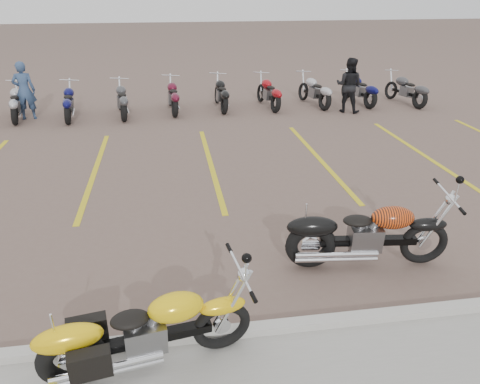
# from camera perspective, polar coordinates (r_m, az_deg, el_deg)

# --- Properties ---
(ground) EXTENTS (100.00, 100.00, 0.00)m
(ground) POSITION_cam_1_polar(r_m,az_deg,el_deg) (7.67, -0.58, -7.12)
(ground) COLOR brown
(ground) RESTS_ON ground
(curb) EXTENTS (60.00, 0.18, 0.12)m
(curb) POSITION_cam_1_polar(r_m,az_deg,el_deg) (6.03, 2.34, -16.38)
(curb) COLOR #ADAAA3
(curb) RESTS_ON ground
(parking_stripes) EXTENTS (38.00, 5.50, 0.01)m
(parking_stripes) POSITION_cam_1_polar(r_m,az_deg,el_deg) (11.26, -3.58, 3.38)
(parking_stripes) COLOR gold
(parking_stripes) RESTS_ON ground
(yellow_cruiser) EXTENTS (2.35, 0.56, 0.97)m
(yellow_cruiser) POSITION_cam_1_polar(r_m,az_deg,el_deg) (5.45, -11.74, -16.36)
(yellow_cruiser) COLOR black
(yellow_cruiser) RESTS_ON ground
(flame_cruiser) EXTENTS (2.47, 0.49, 1.02)m
(flame_cruiser) POSITION_cam_1_polar(r_m,az_deg,el_deg) (7.28, 14.79, -5.24)
(flame_cruiser) COLOR black
(flame_cruiser) RESTS_ON ground
(person_a) EXTENTS (0.69, 0.49, 1.81)m
(person_a) POSITION_cam_1_polar(r_m,az_deg,el_deg) (16.45, -24.81, 11.15)
(person_a) COLOR navy
(person_a) RESTS_ON ground
(person_b) EXTENTS (1.10, 1.05, 1.79)m
(person_b) POSITION_cam_1_polar(r_m,az_deg,el_deg) (16.28, 13.13, 12.56)
(person_b) COLOR black
(person_b) RESTS_ON ground
(bg_bike_row) EXTENTS (17.37, 2.06, 1.10)m
(bg_bike_row) POSITION_cam_1_polar(r_m,az_deg,el_deg) (16.06, -8.35, 11.51)
(bg_bike_row) COLOR black
(bg_bike_row) RESTS_ON ground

